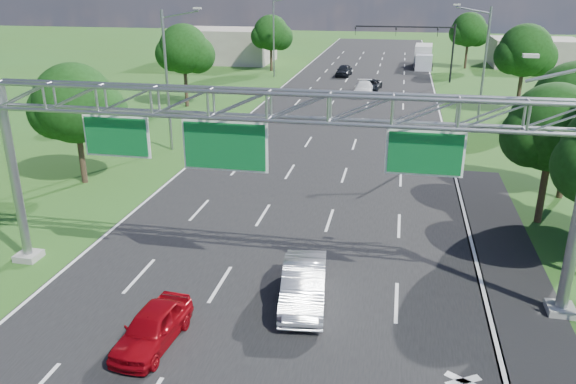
% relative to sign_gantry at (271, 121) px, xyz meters
% --- Properties ---
extents(ground, '(220.00, 220.00, 0.00)m').
position_rel_sign_gantry_xyz_m(ground, '(-0.33, 18.00, -6.89)').
color(ground, '#2C5218').
rests_on(ground, ground).
extents(road, '(18.00, 180.00, 0.02)m').
position_rel_sign_gantry_xyz_m(road, '(-0.33, 18.00, -6.89)').
color(road, black).
rests_on(road, ground).
extents(road_flare, '(3.00, 30.00, 0.02)m').
position_rel_sign_gantry_xyz_m(road_flare, '(9.87, 2.00, -6.89)').
color(road_flare, black).
rests_on(road_flare, ground).
extents(sign_gantry, '(23.50, 1.00, 9.56)m').
position_rel_sign_gantry_xyz_m(sign_gantry, '(0.00, 0.00, 0.00)').
color(sign_gantry, gray).
rests_on(sign_gantry, ground).
extents(traffic_signal, '(12.21, 0.24, 7.00)m').
position_rel_sign_gantry_xyz_m(traffic_signal, '(7.15, 53.00, -1.72)').
color(traffic_signal, black).
rests_on(traffic_signal, ground).
extents(streetlight_l_near, '(2.97, 0.22, 10.16)m').
position_rel_sign_gantry_xyz_m(streetlight_l_near, '(-11.63, 18.00, -1.31)').
color(streetlight_l_near, gray).
rests_on(streetlight_l_near, ground).
extents(streetlight_l_far, '(2.97, 0.22, 10.16)m').
position_rel_sign_gantry_xyz_m(streetlight_l_far, '(-11.63, 53.00, -1.31)').
color(streetlight_l_far, gray).
rests_on(streetlight_l_far, ground).
extents(streetlight_r_mid, '(2.97, 0.22, 10.16)m').
position_rel_sign_gantry_xyz_m(streetlight_r_mid, '(10.97, 28.00, -1.31)').
color(streetlight_r_mid, gray).
rests_on(streetlight_r_mid, ground).
extents(tree_verge_la, '(5.76, 4.80, 7.40)m').
position_rel_sign_gantry_xyz_m(tree_verge_la, '(-14.25, 10.04, -2.13)').
color(tree_verge_la, '#2D2116').
rests_on(tree_verge_la, ground).
extents(tree_verge_lb, '(5.76, 4.80, 8.06)m').
position_rel_sign_gantry_xyz_m(tree_verge_lb, '(-16.25, 33.04, -1.48)').
color(tree_verge_lb, '#2D2116').
rests_on(tree_verge_lb, ground).
extents(tree_verge_lc, '(5.76, 4.80, 7.62)m').
position_rel_sign_gantry_xyz_m(tree_verge_lc, '(-13.25, 58.04, -1.92)').
color(tree_verge_lc, '#2D2116').
rests_on(tree_verge_lc, ground).
extents(tree_verge_rd, '(5.76, 4.80, 8.28)m').
position_rel_sign_gantry_xyz_m(tree_verge_rd, '(15.75, 36.04, -1.26)').
color(tree_verge_rd, '#2D2116').
rests_on(tree_verge_rd, ground).
extents(tree_verge_re, '(5.76, 4.80, 7.84)m').
position_rel_sign_gantry_xyz_m(tree_verge_re, '(13.75, 66.04, -1.70)').
color(tree_verge_re, '#2D2116').
rests_on(tree_verge_re, ground).
extents(building_left, '(14.00, 10.00, 5.00)m').
position_rel_sign_gantry_xyz_m(building_left, '(-22.33, 66.00, -4.39)').
color(building_left, gray).
rests_on(building_left, ground).
extents(building_right, '(12.00, 9.00, 4.00)m').
position_rel_sign_gantry_xyz_m(building_right, '(23.67, 70.00, -4.89)').
color(building_right, gray).
rests_on(building_right, ground).
extents(red_coupe, '(1.86, 4.02, 1.33)m').
position_rel_sign_gantry_xyz_m(red_coupe, '(-3.14, -4.84, -6.22)').
color(red_coupe, maroon).
rests_on(red_coupe, ground).
extents(silver_sedan, '(2.19, 4.90, 1.56)m').
position_rel_sign_gantry_xyz_m(silver_sedan, '(1.49, -1.16, -6.11)').
color(silver_sedan, '#B8BCC5').
rests_on(silver_sedan, ground).
extents(car_queue_a, '(2.07, 4.89, 1.41)m').
position_rel_sign_gantry_xyz_m(car_queue_a, '(0.67, 42.77, -6.19)').
color(car_queue_a, white).
rests_on(car_queue_a, ground).
extents(car_queue_b, '(2.37, 4.37, 1.16)m').
position_rel_sign_gantry_xyz_m(car_queue_b, '(1.39, 45.80, -6.31)').
color(car_queue_b, black).
rests_on(car_queue_b, ground).
extents(car_queue_c, '(2.05, 4.46, 1.48)m').
position_rel_sign_gantry_xyz_m(car_queue_c, '(-2.83, 55.36, -6.15)').
color(car_queue_c, black).
rests_on(car_queue_c, ground).
extents(box_truck, '(2.68, 8.37, 3.13)m').
position_rel_sign_gantry_xyz_m(box_truck, '(7.67, 65.86, -5.39)').
color(box_truck, beige).
rests_on(box_truck, ground).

